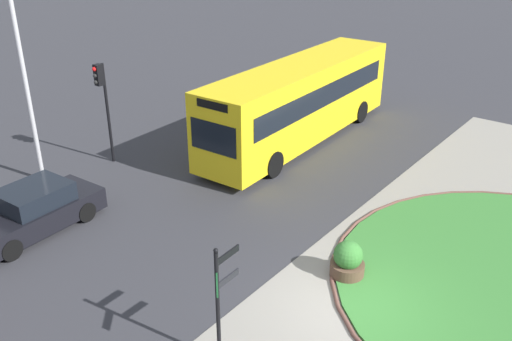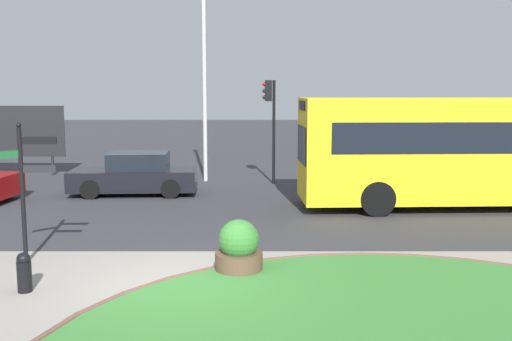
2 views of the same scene
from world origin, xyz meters
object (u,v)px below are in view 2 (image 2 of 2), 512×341
object	(u,v)px
car_far_lane	(135,175)
lamppost_tall	(204,66)
billboard_left	(12,132)
traffic_light_near	(270,108)
signpost_directional	(24,182)
bollard_foreground	(24,272)
bus_yellow	(488,149)
planter_near_signpost	(238,250)

from	to	relation	value
car_far_lane	lamppost_tall	world-z (taller)	lamppost_tall
billboard_left	traffic_light_near	bearing A→B (deg)	-11.18
signpost_directional	bollard_foreground	xyz separation A→B (m)	(0.60, -1.71, -1.34)
signpost_directional	lamppost_tall	world-z (taller)	lamppost_tall
bollard_foreground	car_far_lane	xyz separation A→B (m)	(-0.06, 9.79, 0.29)
signpost_directional	billboard_left	distance (m)	13.84
traffic_light_near	lamppost_tall	xyz separation A→B (m)	(-2.52, 0.71, 1.61)
bus_yellow	traffic_light_near	world-z (taller)	traffic_light_near
signpost_directional	traffic_light_near	xyz separation A→B (m)	(5.21, 10.36, 1.15)
bollard_foreground	bus_yellow	world-z (taller)	bus_yellow
traffic_light_near	lamppost_tall	size ratio (longest dim) A/B	0.47
lamppost_tall	billboard_left	bearing A→B (deg)	168.68
car_far_lane	traffic_light_near	size ratio (longest dim) A/B	1.10
bollard_foreground	bus_yellow	bearing A→B (deg)	34.32
signpost_directional	car_far_lane	distance (m)	8.16
bollard_foreground	billboard_left	world-z (taller)	billboard_left
lamppost_tall	planter_near_signpost	world-z (taller)	lamppost_tall
bollard_foreground	billboard_left	size ratio (longest dim) A/B	0.17
bollard_foreground	car_far_lane	world-z (taller)	car_far_lane
bollard_foreground	planter_near_signpost	bearing A→B (deg)	15.82
billboard_left	signpost_directional	bearing A→B (deg)	-65.41
car_far_lane	billboard_left	world-z (taller)	billboard_left
bus_yellow	traffic_light_near	xyz separation A→B (m)	(-6.46, 4.51, 1.08)
signpost_directional	billboard_left	world-z (taller)	same
bus_yellow	billboard_left	bearing A→B (deg)	-24.05
billboard_left	bus_yellow	bearing A→B (deg)	-20.60
bus_yellow	lamppost_tall	xyz separation A→B (m)	(-8.98, 5.22, 2.70)
bollard_foreground	lamppost_tall	bearing A→B (deg)	80.73
lamppost_tall	bus_yellow	bearing A→B (deg)	-30.19
bollard_foreground	traffic_light_near	world-z (taller)	traffic_light_near
lamppost_tall	planter_near_signpost	distance (m)	12.49
bus_yellow	planter_near_signpost	distance (m)	9.87
signpost_directional	bus_yellow	xyz separation A→B (m)	(11.67, 5.84, 0.07)
signpost_directional	bus_yellow	size ratio (longest dim) A/B	0.26
signpost_directional	planter_near_signpost	xyz separation A→B (m)	(4.34, -0.65, -1.23)
signpost_directional	bollard_foreground	distance (m)	2.25
billboard_left	car_far_lane	bearing A→B (deg)	-36.25
billboard_left	planter_near_signpost	distance (m)	16.65
car_far_lane	billboard_left	size ratio (longest dim) A/B	0.98
traffic_light_near	lamppost_tall	world-z (taller)	lamppost_tall
traffic_light_near	bollard_foreground	bearing A→B (deg)	69.42
bollard_foreground	bus_yellow	xyz separation A→B (m)	(11.06, 7.55, 1.40)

